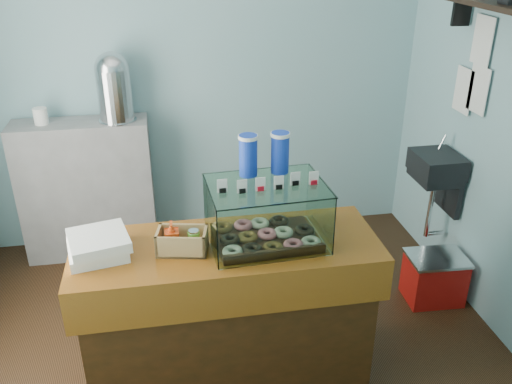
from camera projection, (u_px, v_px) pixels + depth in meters
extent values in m
plane|color=black|center=(225.00, 345.00, 3.43)|extent=(3.50, 3.50, 0.00)
cube|color=#81B3BC|center=(196.00, 71.00, 4.15)|extent=(3.50, 0.04, 2.80)
cube|color=#81B3BC|center=(280.00, 322.00, 1.49)|extent=(3.50, 0.04, 2.80)
cube|color=black|center=(437.00, 164.00, 3.77)|extent=(0.30, 0.35, 0.15)
cube|color=black|center=(450.00, 189.00, 3.88)|extent=(0.04, 0.30, 0.35)
cylinder|color=silver|center=(442.00, 143.00, 3.82)|extent=(0.02, 0.02, 0.12)
cylinder|color=silver|center=(430.00, 209.00, 3.92)|extent=(0.04, 0.04, 0.45)
cube|color=black|center=(490.00, 3.00, 3.07)|extent=(0.25, 1.00, 0.03)
cube|color=black|center=(462.00, 11.00, 3.48)|extent=(0.12, 0.03, 0.18)
cube|color=white|center=(478.00, 90.00, 3.47)|extent=(0.01, 0.21, 0.30)
cube|color=white|center=(463.00, 90.00, 3.64)|extent=(0.01, 0.21, 0.30)
cube|color=white|center=(483.00, 41.00, 3.38)|extent=(0.01, 0.21, 0.30)
cube|color=#43220D|center=(229.00, 318.00, 3.02)|extent=(1.50, 0.56, 0.84)
cube|color=#53210B|center=(227.00, 249.00, 2.83)|extent=(1.60, 0.60, 0.06)
cube|color=#53210B|center=(235.00, 300.00, 2.63)|extent=(1.60, 0.04, 0.18)
cube|color=gray|center=(88.00, 190.00, 4.22)|extent=(1.00, 0.32, 1.10)
cube|color=#371C10|center=(266.00, 239.00, 2.84)|extent=(0.54, 0.40, 0.02)
torus|color=beige|center=(233.00, 252.00, 2.68)|extent=(0.10, 0.10, 0.03)
torus|color=black|center=(253.00, 249.00, 2.70)|extent=(0.10, 0.10, 0.03)
torus|color=brown|center=(272.00, 247.00, 2.72)|extent=(0.10, 0.10, 0.03)
torus|color=#E56B82|center=(292.00, 244.00, 2.74)|extent=(0.10, 0.10, 0.03)
torus|color=beige|center=(311.00, 242.00, 2.76)|extent=(0.10, 0.10, 0.03)
torus|color=black|center=(228.00, 239.00, 2.79)|extent=(0.10, 0.10, 0.03)
torus|color=brown|center=(248.00, 237.00, 2.81)|extent=(0.10, 0.10, 0.03)
torus|color=#E56B82|center=(266.00, 234.00, 2.83)|extent=(0.10, 0.10, 0.03)
torus|color=beige|center=(285.00, 232.00, 2.85)|extent=(0.10, 0.10, 0.03)
torus|color=black|center=(303.00, 230.00, 2.87)|extent=(0.10, 0.10, 0.03)
torus|color=brown|center=(224.00, 227.00, 2.90)|extent=(0.10, 0.10, 0.03)
torus|color=#E56B82|center=(243.00, 225.00, 2.92)|extent=(0.10, 0.10, 0.03)
torus|color=beige|center=(261.00, 223.00, 2.94)|extent=(0.10, 0.10, 0.03)
torus|color=black|center=(278.00, 221.00, 2.96)|extent=(0.10, 0.10, 0.03)
cube|color=white|center=(277.00, 234.00, 2.59)|extent=(0.58, 0.04, 0.32)
cube|color=white|center=(257.00, 196.00, 2.96)|extent=(0.58, 0.04, 0.32)
cube|color=white|center=(210.00, 220.00, 2.72)|extent=(0.03, 0.42, 0.32)
cube|color=white|center=(320.00, 208.00, 2.84)|extent=(0.03, 0.42, 0.32)
cube|color=white|center=(267.00, 186.00, 2.71)|extent=(0.62, 0.47, 0.01)
cube|color=white|center=(223.00, 187.00, 2.60)|extent=(0.05, 0.01, 0.07)
cube|color=black|center=(223.00, 192.00, 2.61)|extent=(0.03, 0.02, 0.02)
cube|color=white|center=(242.00, 186.00, 2.62)|extent=(0.05, 0.01, 0.07)
cube|color=black|center=(242.00, 190.00, 2.63)|extent=(0.03, 0.02, 0.02)
cube|color=white|center=(260.00, 184.00, 2.64)|extent=(0.05, 0.01, 0.07)
cube|color=red|center=(260.00, 188.00, 2.65)|extent=(0.03, 0.02, 0.02)
cube|color=white|center=(278.00, 182.00, 2.66)|extent=(0.05, 0.01, 0.07)
cube|color=black|center=(278.00, 186.00, 2.67)|extent=(0.03, 0.02, 0.02)
cube|color=white|center=(296.00, 180.00, 2.68)|extent=(0.05, 0.01, 0.07)
cube|color=black|center=(296.00, 184.00, 2.69)|extent=(0.03, 0.02, 0.02)
cube|color=white|center=(314.00, 178.00, 2.69)|extent=(0.05, 0.01, 0.07)
cube|color=red|center=(314.00, 182.00, 2.70)|extent=(0.03, 0.02, 0.02)
cylinder|color=#163BC1|center=(248.00, 155.00, 2.77)|extent=(0.09, 0.09, 0.22)
cylinder|color=white|center=(248.00, 137.00, 2.72)|extent=(0.10, 0.10, 0.02)
cylinder|color=#163BC1|center=(280.00, 153.00, 2.80)|extent=(0.09, 0.09, 0.22)
cylinder|color=white|center=(280.00, 134.00, 2.76)|extent=(0.10, 0.10, 0.02)
cube|color=tan|center=(183.00, 250.00, 2.75)|extent=(0.28, 0.20, 0.01)
cube|color=tan|center=(180.00, 248.00, 2.67)|extent=(0.25, 0.06, 0.12)
cube|color=tan|center=(184.00, 234.00, 2.79)|extent=(0.25, 0.06, 0.12)
cube|color=tan|center=(159.00, 241.00, 2.73)|extent=(0.04, 0.15, 0.12)
cube|color=tan|center=(206.00, 241.00, 2.72)|extent=(0.04, 0.15, 0.12)
imported|color=#D74614|center=(172.00, 236.00, 2.71)|extent=(0.08, 0.09, 0.16)
cylinder|color=#4F9A2A|center=(194.00, 241.00, 2.72)|extent=(0.06, 0.06, 0.10)
cylinder|color=silver|center=(193.00, 231.00, 2.70)|extent=(0.05, 0.05, 0.01)
cube|color=white|center=(98.00, 250.00, 2.71)|extent=(0.33, 0.33, 0.06)
cube|color=white|center=(99.00, 240.00, 2.68)|extent=(0.34, 0.34, 0.06)
cylinder|color=silver|center=(118.00, 120.00, 4.00)|extent=(0.28, 0.28, 0.01)
cylinder|color=silver|center=(115.00, 95.00, 3.92)|extent=(0.25, 0.25, 0.37)
sphere|color=silver|center=(112.00, 69.00, 3.84)|extent=(0.25, 0.25, 0.25)
cube|color=#B9130E|center=(434.00, 279.00, 3.80)|extent=(0.39, 0.30, 0.33)
cube|color=silver|center=(437.00, 258.00, 3.72)|extent=(0.41, 0.32, 0.02)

